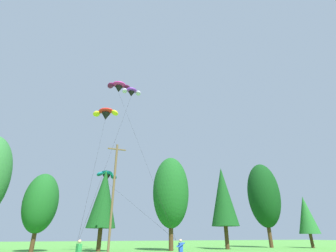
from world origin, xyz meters
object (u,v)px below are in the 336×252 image
kite_flyer_mid (181,249)px  parafoil_kite_mid_teal (107,176)px  kite_flyer_near (78,252)px  utility_pole (113,193)px  parafoil_kite_high_purple (131,92)px  parafoil_kite_far_red_yellow (106,114)px  parafoil_kite_low_magenta (119,87)px

kite_flyer_mid → parafoil_kite_mid_teal: (-3.20, 21.48, 9.65)m
kite_flyer_near → kite_flyer_mid: 7.13m
kite_flyer_mid → parafoil_kite_mid_teal: parafoil_kite_mid_teal is taller
kite_flyer_near → parafoil_kite_mid_teal: size_ratio=0.07×
utility_pole → parafoil_kite_mid_teal: utility_pole is taller
parafoil_kite_high_purple → utility_pole: bearing=-125.3°
utility_pole → kite_flyer_mid: size_ratio=7.23×
kite_flyer_near → parafoil_kite_mid_teal: 24.07m
kite_flyer_mid → parafoil_kite_mid_teal: 23.77m
utility_pole → parafoil_kite_far_red_yellow: bearing=114.9°
kite_flyer_mid → parafoil_kite_far_red_yellow: bearing=110.1°
parafoil_kite_mid_teal → kite_flyer_mid: bearing=-81.5°
parafoil_kite_low_magenta → utility_pole: bearing=-94.2°
parafoil_kite_high_purple → parafoil_kite_low_magenta: (-1.25, 4.91, 3.64)m
utility_pole → parafoil_kite_low_magenta: 20.31m
kite_flyer_near → parafoil_kite_far_red_yellow: 22.06m
parafoil_kite_far_red_yellow → utility_pole: bearing=-65.1°
kite_flyer_near → parafoil_kite_high_purple: size_ratio=0.08×
kite_flyer_near → parafoil_kite_far_red_yellow: size_ratio=0.10×
kite_flyer_near → kite_flyer_mid: same height
kite_flyer_mid → parafoil_kite_far_red_yellow: (-5.12, 13.95, 16.79)m
kite_flyer_near → parafoil_kite_high_purple: parafoil_kite_high_purple is taller
utility_pole → parafoil_kite_low_magenta: bearing=85.8°
utility_pole → parafoil_kite_mid_teal: 11.61m
parafoil_kite_high_purple → parafoil_kite_mid_teal: (-1.38, 8.25, -10.99)m
utility_pole → parafoil_kite_high_purple: 15.57m
kite_flyer_near → utility_pole: bearing=72.1°
parafoil_kite_mid_teal → parafoil_kite_far_red_yellow: 10.56m
kite_flyer_mid → parafoil_kite_high_purple: 24.58m
parafoil_kite_low_magenta → kite_flyer_mid: bearing=-80.4°
kite_flyer_near → parafoil_kite_far_red_yellow: bearing=81.9°
utility_pole → parafoil_kite_far_red_yellow: 11.95m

